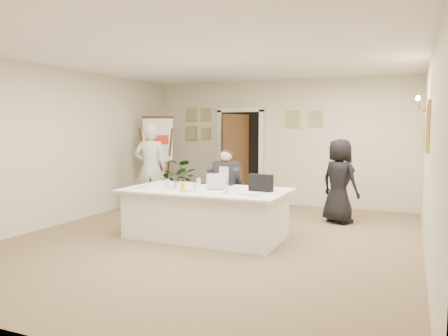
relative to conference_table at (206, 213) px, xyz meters
name	(u,v)px	position (x,y,z in m)	size (l,w,h in m)	color
floor	(214,239)	(0.17, -0.06, -0.39)	(7.00, 7.00, 0.00)	brown
ceiling	(213,57)	(0.17, -0.06, 2.41)	(6.00, 7.00, 0.02)	white
wall_back	(278,143)	(0.17, 3.44, 1.01)	(6.00, 0.10, 2.80)	beige
wall_front	(31,170)	(0.17, -3.56, 1.01)	(6.00, 0.10, 2.80)	beige
wall_left	(63,146)	(-2.83, -0.06, 1.01)	(0.10, 7.00, 2.80)	beige
wall_right	(430,154)	(3.17, -0.06, 1.01)	(0.10, 7.00, 2.80)	beige
doorway	(239,158)	(-0.72, 3.26, 0.65)	(1.14, 0.86, 2.20)	black
pictures_back_wall	(245,123)	(-0.63, 3.41, 1.46)	(3.40, 0.06, 0.80)	gold
pictures_right_wall	(426,127)	(3.14, 1.14, 1.36)	(0.06, 2.20, 0.80)	gold
wall_sconce	(421,104)	(3.07, 1.14, 1.71)	(0.20, 0.30, 0.24)	#B78C3A
conference_table	(206,213)	(0.00, 0.00, 0.00)	(2.56, 1.37, 0.78)	white
seated_man	(225,187)	(-0.05, 0.91, 0.30)	(0.59, 0.63, 1.38)	black
flip_chart	(159,165)	(-2.28, 2.28, 0.51)	(0.70, 0.54, 1.95)	#2F1F0F
standing_man	(150,168)	(-2.01, 1.54, 0.52)	(0.67, 0.44, 1.83)	silver
standing_woman	(339,181)	(1.77, 1.94, 0.38)	(0.75, 0.49, 1.54)	black
potted_palm	(179,182)	(-1.83, 2.44, 0.13)	(0.95, 0.82, 1.05)	#25531B
laptop	(219,180)	(0.19, 0.10, 0.52)	(0.31, 0.34, 0.28)	#B7BABC
laptop_bag	(261,183)	(0.88, 0.10, 0.51)	(0.37, 0.10, 0.26)	black
paper_stack	(249,193)	(0.82, -0.27, 0.40)	(0.31, 0.21, 0.03)	white
plate_left	(142,188)	(-0.97, -0.33, 0.39)	(0.22, 0.22, 0.01)	white
plate_mid	(168,190)	(-0.49, -0.34, 0.39)	(0.22, 0.22, 0.01)	white
plate_near	(185,191)	(-0.16, -0.40, 0.39)	(0.23, 0.23, 0.01)	white
glass_a	(168,184)	(-0.62, -0.13, 0.45)	(0.07, 0.07, 0.14)	silver
glass_b	(195,187)	(-0.01, -0.33, 0.45)	(0.06, 0.06, 0.14)	silver
glass_c	(226,189)	(0.48, -0.33, 0.45)	(0.07, 0.07, 0.14)	silver
glass_d	(199,182)	(-0.23, 0.22, 0.45)	(0.07, 0.07, 0.14)	silver
oj_glass	(183,187)	(-0.20, -0.39, 0.45)	(0.06, 0.06, 0.13)	gold
steel_jug	(176,185)	(-0.46, -0.15, 0.44)	(0.08, 0.08, 0.11)	silver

